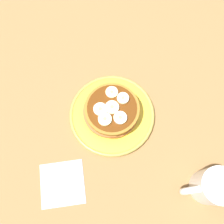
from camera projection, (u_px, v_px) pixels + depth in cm
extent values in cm
cube|color=olive|center=(112.00, 117.00, 71.68)|extent=(140.00, 140.00, 3.00)
cylinder|color=yellow|center=(112.00, 115.00, 69.60)|extent=(22.97, 22.97, 1.39)
torus|color=#A49342|center=(112.00, 114.00, 69.14)|extent=(23.25, 23.25, 0.97)
cylinder|color=tan|center=(112.00, 113.00, 68.48)|extent=(13.45, 13.45, 1.00)
cylinder|color=#C37948|center=(112.00, 114.00, 67.41)|extent=(14.12, 14.12, 1.00)
cylinder|color=#AB6033|center=(110.00, 110.00, 66.70)|extent=(14.13, 14.13, 1.00)
cylinder|color=#AD6C26|center=(112.00, 109.00, 65.67)|extent=(13.80, 13.80, 1.00)
cylinder|color=olive|center=(112.00, 109.00, 64.63)|extent=(14.12, 14.12, 1.00)
cylinder|color=#592B0A|center=(112.00, 108.00, 64.13)|extent=(12.72, 12.72, 0.16)
cylinder|color=beige|center=(113.00, 107.00, 63.87)|extent=(3.54, 3.54, 0.83)
cylinder|color=tan|center=(113.00, 106.00, 63.44)|extent=(0.99, 0.99, 0.08)
cylinder|color=beige|center=(100.00, 109.00, 63.71)|extent=(3.44, 3.44, 0.81)
cylinder|color=tan|center=(100.00, 108.00, 63.29)|extent=(0.96, 0.96, 0.08)
cylinder|color=#FDEAB6|center=(112.00, 92.00, 65.23)|extent=(3.17, 3.17, 0.65)
cylinder|color=tan|center=(112.00, 92.00, 64.89)|extent=(0.89, 0.89, 0.08)
cylinder|color=#FBF3B6|center=(105.00, 119.00, 62.73)|extent=(3.37, 3.37, 0.98)
cylinder|color=tan|center=(105.00, 119.00, 62.23)|extent=(0.94, 0.94, 0.08)
cylinder|color=#F1E7BF|center=(120.00, 118.00, 62.86)|extent=(3.33, 3.33, 0.96)
cylinder|color=tan|center=(120.00, 117.00, 62.37)|extent=(0.93, 0.93, 0.08)
cylinder|color=#F1EEBD|center=(123.00, 98.00, 64.54)|extent=(3.08, 3.08, 0.93)
cylinder|color=tan|center=(123.00, 98.00, 64.07)|extent=(0.86, 0.86, 0.08)
cylinder|color=white|center=(213.00, 186.00, 59.57)|extent=(8.55, 8.55, 9.75)
cylinder|color=black|center=(220.00, 185.00, 55.87)|extent=(7.26, 7.26, 0.59)
torus|color=white|center=(194.00, 190.00, 59.33)|extent=(7.00, 1.54, 7.00)
cube|color=#99B2BF|center=(62.00, 184.00, 64.30)|extent=(11.30, 11.30, 0.30)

